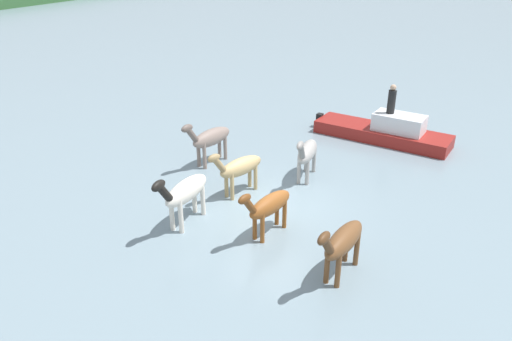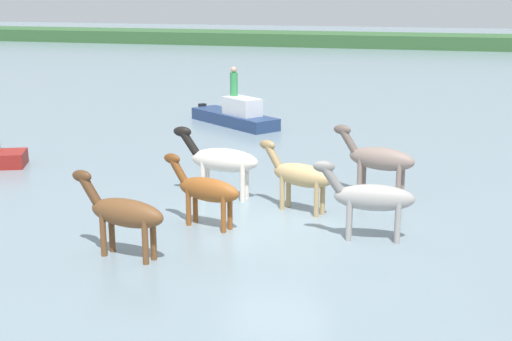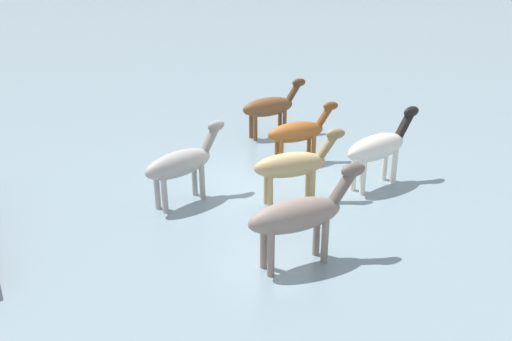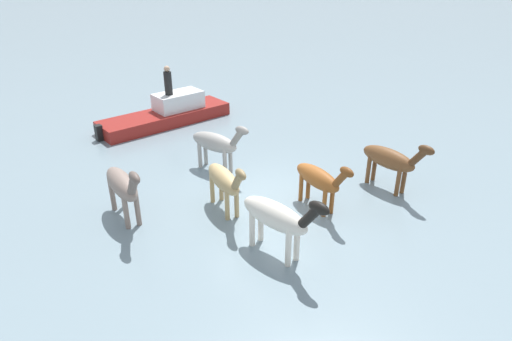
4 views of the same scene
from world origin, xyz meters
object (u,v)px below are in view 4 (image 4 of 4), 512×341
horse_mid_herd (216,143)px  person_boatman_standing (168,81)px  horse_dark_mare (277,217)px  horse_chestnut_trailing (390,159)px  boat_motor_center (168,116)px  horse_pinto_flank (225,180)px  horse_gray_outer (319,179)px  horse_rear_stallion (123,185)px

horse_mid_herd → person_boatman_standing: bearing=152.3°
horse_dark_mare → horse_chestnut_trailing: (-0.65, -4.71, -0.06)m
boat_motor_center → horse_pinto_flank: bearing=-107.9°
horse_mid_herd → horse_pinto_flank: horse_mid_herd is taller
horse_chestnut_trailing → boat_motor_center: bearing=-165.5°
horse_dark_mare → horse_gray_outer: horse_dark_mare is taller
horse_mid_herd → horse_dark_mare: size_ratio=0.94×
horse_mid_herd → horse_rear_stallion: size_ratio=0.97×
horse_gray_outer → horse_chestnut_trailing: bearing=82.9°
horse_gray_outer → horse_rear_stallion: bearing=-117.5°
horse_dark_mare → horse_rear_stallion: 4.26m
horse_pinto_flank → boat_motor_center: 7.62m
horse_dark_mare → horse_rear_stallion: (4.05, 1.33, -0.02)m
horse_gray_outer → boat_motor_center: (8.58, -1.85, -0.59)m
horse_dark_mare → horse_gray_outer: 2.44m
horse_rear_stallion → boat_motor_center: 7.47m
horse_dark_mare → person_boatman_standing: person_boatman_standing is taller
horse_gray_outer → person_boatman_standing: size_ratio=1.80×
person_boatman_standing → horse_mid_herd: bearing=156.3°
horse_mid_herd → horse_rear_stallion: horse_rear_stallion is taller
horse_mid_herd → horse_dark_mare: 4.80m
horse_dark_mare → person_boatman_standing: (8.92, -4.38, 0.73)m
horse_dark_mare → horse_rear_stallion: bearing=-157.7°
horse_gray_outer → boat_motor_center: size_ratio=0.37×
person_boatman_standing → horse_pinto_flank: bearing=150.7°
horse_mid_herd → horse_rear_stallion: 3.65m
horse_gray_outer → horse_chestnut_trailing: size_ratio=0.93×
horse_mid_herd → horse_gray_outer: (-3.83, -0.09, -0.06)m
horse_rear_stallion → person_boatman_standing: person_boatman_standing is taller
boat_motor_center → horse_mid_herd: bearing=-101.8°
horse_pinto_flank → horse_gray_outer: size_ratio=1.01×
horse_pinto_flank → horse_dark_mare: (-2.27, 0.66, 0.09)m
horse_rear_stallion → person_boatman_standing: bearing=146.5°
boat_motor_center → horse_rear_stallion: bearing=-128.3°
horse_pinto_flank → boat_motor_center: bearing=174.5°
horse_gray_outer → horse_chestnut_trailing: (-1.03, -2.30, 0.06)m
person_boatman_standing → horse_dark_mare: bearing=153.8°
horse_rear_stallion → horse_chestnut_trailing: bearing=68.2°
horse_gray_outer → boat_motor_center: horse_gray_outer is taller
horse_gray_outer → horse_rear_stallion: 5.24m
horse_mid_herd → person_boatman_standing: 5.21m
horse_mid_herd → horse_dark_mare: (-4.21, 2.32, 0.06)m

